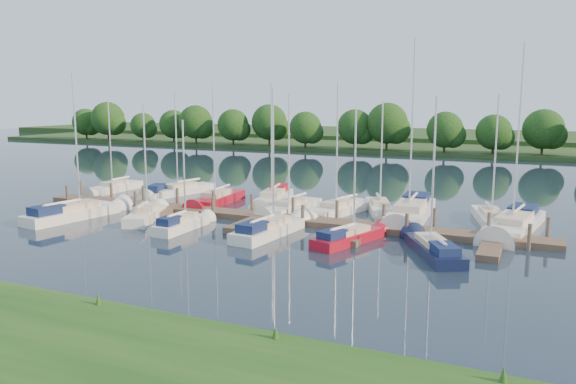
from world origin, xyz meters
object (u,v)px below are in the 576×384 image
at_px(sailboat_s_2, 183,225).
at_px(motorboat, 155,194).
at_px(dock, 260,219).
at_px(sailboat_n_5, 291,209).
at_px(sailboat_n_0, 114,189).

bearing_deg(sailboat_s_2, motorboat, 134.67).
relative_size(dock, motorboat, 8.73).
distance_m(dock, motorboat, 13.98).
height_order(dock, sailboat_n_5, sailboat_n_5).
xyz_separation_m(dock, sailboat_s_2, (-3.63, -4.50, 0.13)).
height_order(motorboat, sailboat_n_5, sailboat_n_5).
bearing_deg(sailboat_n_0, sailboat_n_5, 173.00).
bearing_deg(motorboat, dock, 146.52).
bearing_deg(sailboat_n_5, sailboat_n_0, 1.09).
bearing_deg(sailboat_n_5, sailboat_s_2, 70.87).
bearing_deg(sailboat_n_0, sailboat_s_2, 144.60).
relative_size(motorboat, sailboat_s_2, 0.59).
bearing_deg(dock, sailboat_n_5, 80.74).
relative_size(dock, sailboat_n_0, 4.43).
distance_m(motorboat, sailboat_n_5, 13.78).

